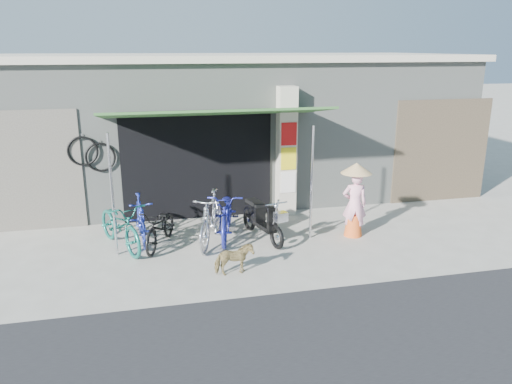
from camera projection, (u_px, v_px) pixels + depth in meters
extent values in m
plane|color=#B0AB9F|center=(278.00, 256.00, 9.54)|extent=(80.00, 80.00, 0.00)
cube|color=gray|center=(230.00, 125.00, 13.82)|extent=(12.00, 5.00, 3.50)
cube|color=beige|center=(229.00, 57.00, 13.31)|extent=(12.30, 5.30, 0.16)
cube|color=black|center=(198.00, 165.00, 11.34)|extent=(3.40, 0.06, 2.50)
cube|color=black|center=(199.00, 195.00, 11.55)|extent=(3.06, 0.04, 1.10)
torus|color=black|center=(100.00, 157.00, 10.77)|extent=(0.65, 0.05, 0.65)
cylinder|color=silver|center=(99.00, 142.00, 10.70)|extent=(0.02, 0.02, 0.12)
torus|color=black|center=(83.00, 151.00, 10.65)|extent=(0.65, 0.05, 0.65)
cylinder|color=silver|center=(81.00, 136.00, 10.58)|extent=(0.02, 0.02, 0.12)
cube|color=beige|center=(286.00, 152.00, 11.59)|extent=(0.42, 0.42, 3.00)
cube|color=red|center=(289.00, 134.00, 11.26)|extent=(0.36, 0.02, 0.52)
cube|color=yellow|center=(289.00, 159.00, 11.42)|extent=(0.36, 0.02, 0.52)
cube|color=white|center=(288.00, 182.00, 11.58)|extent=(0.36, 0.02, 0.50)
cube|color=#2C5A28|center=(215.00, 113.00, 10.18)|extent=(4.60, 1.88, 0.35)
cylinder|color=silver|center=(112.00, 196.00, 9.26)|extent=(0.05, 0.05, 2.36)
cylinder|color=silver|center=(312.00, 183.00, 10.10)|extent=(0.05, 0.05, 2.36)
cube|color=brown|center=(441.00, 151.00, 12.68)|extent=(2.60, 0.06, 2.60)
cube|color=#6B665B|center=(18.00, 172.00, 10.52)|extent=(2.60, 0.06, 2.60)
imported|color=#166559|center=(120.00, 225.00, 9.77)|extent=(1.35, 1.97, 0.98)
imported|color=#22319F|center=(141.00, 219.00, 10.14)|extent=(0.57, 1.61, 0.95)
imported|color=black|center=(161.00, 227.00, 9.88)|extent=(1.07, 1.64, 0.81)
imported|color=silver|center=(211.00, 218.00, 9.98)|extent=(1.14, 1.86, 1.08)
imported|color=navy|center=(227.00, 213.00, 10.36)|extent=(1.14, 2.08, 1.03)
imported|color=#A77658|center=(234.00, 259.00, 8.67)|extent=(0.70, 0.37, 0.57)
torus|color=black|center=(277.00, 237.00, 9.80)|extent=(0.20, 0.49, 0.48)
torus|color=black|center=(249.00, 220.00, 10.80)|extent=(0.20, 0.49, 0.48)
cube|color=black|center=(262.00, 225.00, 10.28)|extent=(0.42, 0.89, 0.09)
cube|color=black|center=(255.00, 211.00, 10.49)|extent=(0.36, 0.55, 0.31)
cube|color=black|center=(255.00, 203.00, 10.44)|extent=(0.34, 0.54, 0.08)
cube|color=black|center=(272.00, 219.00, 9.86)|extent=(0.22, 0.14, 0.51)
cylinder|color=silver|center=(277.00, 204.00, 9.63)|extent=(0.47, 0.15, 0.03)
cube|color=silver|center=(281.00, 217.00, 9.55)|extent=(0.28, 0.24, 0.18)
imported|color=#FFABC5|center=(355.00, 204.00, 10.38)|extent=(0.57, 0.45, 1.40)
cone|color=#E2591F|center=(353.00, 225.00, 10.51)|extent=(0.38, 0.38, 0.46)
cone|color=#D9B075|center=(357.00, 168.00, 10.16)|extent=(0.64, 0.64, 0.22)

